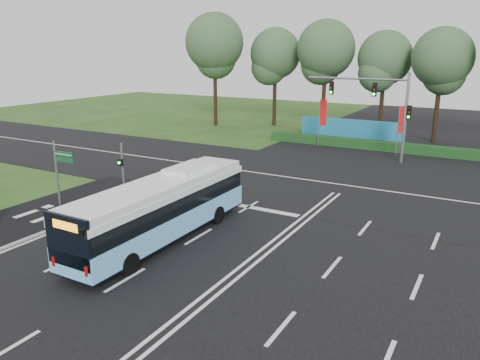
% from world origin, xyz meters
% --- Properties ---
extents(ground, '(120.00, 120.00, 0.00)m').
position_xyz_m(ground, '(0.00, 0.00, 0.00)').
color(ground, '#264717').
rests_on(ground, ground).
extents(road_main, '(20.00, 120.00, 0.04)m').
position_xyz_m(road_main, '(0.00, 0.00, 0.02)').
color(road_main, black).
rests_on(road_main, ground).
extents(road_cross, '(120.00, 14.00, 0.05)m').
position_xyz_m(road_cross, '(0.00, 12.00, 0.03)').
color(road_cross, black).
rests_on(road_cross, ground).
extents(bike_path, '(5.00, 18.00, 0.06)m').
position_xyz_m(bike_path, '(-12.50, -3.00, 0.03)').
color(bike_path, black).
rests_on(bike_path, ground).
extents(kerb_strip, '(0.25, 18.00, 0.12)m').
position_xyz_m(kerb_strip, '(-10.10, -3.00, 0.06)').
color(kerb_strip, gray).
rests_on(kerb_strip, ground).
extents(city_bus, '(2.36, 10.89, 3.12)m').
position_xyz_m(city_bus, '(-4.53, -1.10, 1.57)').
color(city_bus, '#68B9F2').
rests_on(city_bus, ground).
extents(pedestrian_signal, '(0.32, 0.42, 3.45)m').
position_xyz_m(pedestrian_signal, '(-10.29, 2.47, 1.88)').
color(pedestrian_signal, gray).
rests_on(pedestrian_signal, ground).
extents(street_sign, '(1.46, 0.11, 3.75)m').
position_xyz_m(street_sign, '(-12.53, -0.01, 2.38)').
color(street_sign, gray).
rests_on(street_sign, ground).
extents(banner_flag_left, '(0.64, 0.16, 4.39)m').
position_xyz_m(banner_flag_left, '(-5.77, 23.53, 2.87)').
color(banner_flag_left, gray).
rests_on(banner_flag_left, ground).
extents(banner_flag_mid, '(0.59, 0.28, 4.23)m').
position_xyz_m(banner_flag_mid, '(1.23, 23.35, 2.77)').
color(banner_flag_mid, gray).
rests_on(banner_flag_mid, ground).
extents(traffic_light_gantry, '(8.41, 0.28, 7.00)m').
position_xyz_m(traffic_light_gantry, '(0.21, 20.50, 4.66)').
color(traffic_light_gantry, gray).
rests_on(traffic_light_gantry, ground).
extents(hedge, '(22.00, 1.20, 0.80)m').
position_xyz_m(hedge, '(0.00, 24.50, 0.40)').
color(hedge, '#153B17').
rests_on(hedge, ground).
extents(blue_hoarding, '(10.00, 0.30, 2.20)m').
position_xyz_m(blue_hoarding, '(-4.00, 27.00, 1.10)').
color(blue_hoarding, teal).
rests_on(blue_hoarding, ground).
extents(eucalyptus_row, '(41.86, 9.89, 12.74)m').
position_xyz_m(eucalyptus_row, '(-2.89, 30.61, 8.73)').
color(eucalyptus_row, black).
rests_on(eucalyptus_row, ground).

